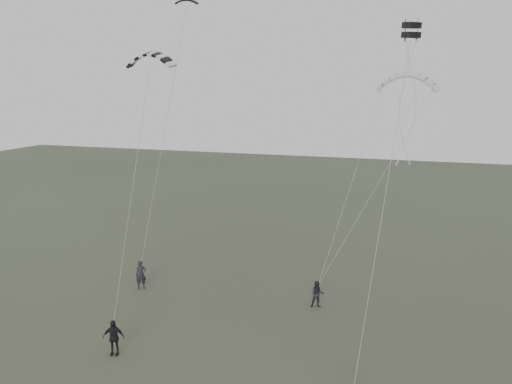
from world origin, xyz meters
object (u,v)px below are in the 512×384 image
(flyer_center, at_px, (113,337))
(kite_dark_small, at_px, (186,0))
(kite_striped, at_px, (150,54))
(flyer_right, at_px, (317,294))
(flyer_left, at_px, (141,275))
(kite_box, at_px, (411,30))
(kite_pale_large, at_px, (408,74))

(flyer_center, relative_size, kite_dark_small, 1.16)
(kite_striped, bearing_deg, flyer_right, 10.36)
(flyer_left, bearing_deg, kite_dark_small, 40.05)
(flyer_left, distance_m, kite_dark_small, 18.42)
(flyer_center, xyz_separation_m, kite_box, (12.91, 6.73, 14.58))
(flyer_left, relative_size, kite_box, 2.58)
(kite_box, bearing_deg, flyer_left, 138.70)
(flyer_left, height_order, kite_box, kite_box)
(kite_striped, distance_m, kite_box, 14.05)
(flyer_center, relative_size, kite_striped, 0.62)
(flyer_center, height_order, kite_pale_large, kite_pale_large)
(kite_dark_small, distance_m, kite_pale_large, 15.80)
(flyer_center, relative_size, kite_pale_large, 0.43)
(flyer_right, bearing_deg, kite_dark_small, 139.89)
(kite_dark_small, bearing_deg, kite_pale_large, -2.60)
(flyer_left, xyz_separation_m, kite_pale_large, (15.60, 9.80, 12.70))
(flyer_left, distance_m, kite_pale_large, 22.38)
(kite_striped, relative_size, kite_box, 4.01)
(kite_striped, height_order, kite_box, kite_box)
(kite_dark_small, distance_m, kite_box, 16.19)
(flyer_left, bearing_deg, kite_box, -40.61)
(flyer_left, relative_size, flyer_center, 1.04)
(flyer_center, xyz_separation_m, kite_striped, (-1.12, 6.81, 13.74))
(kite_dark_small, height_order, kite_striped, kite_dark_small)
(flyer_right, distance_m, kite_dark_small, 20.95)
(kite_pale_large, relative_size, kite_striped, 1.45)
(flyer_center, height_order, kite_box, kite_box)
(flyer_right, bearing_deg, flyer_left, 168.50)
(flyer_left, distance_m, flyer_center, 8.10)
(flyer_left, height_order, flyer_center, flyer_left)
(kite_striped, bearing_deg, kite_pale_large, 39.21)
(flyer_left, relative_size, flyer_right, 1.15)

